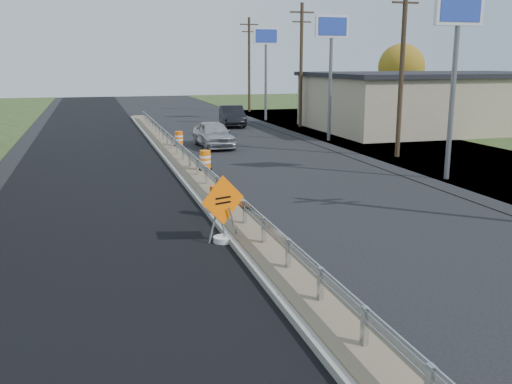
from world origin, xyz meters
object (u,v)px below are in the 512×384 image
object	(u,v)px
barrel_median_near	(217,199)
barrel_median_far	(179,139)
car_silver	(214,134)
barrel_median_mid	(205,161)
barrel_shoulder_far	(240,114)
caution_sign	(223,226)
car_dark_mid	(232,116)

from	to	relation	value
barrel_median_near	barrel_median_far	world-z (taller)	barrel_median_far
barrel_median_far	car_silver	xyz separation A→B (m)	(2.18, 0.53, 0.15)
barrel_median_mid	car_silver	bearing A→B (deg)	75.54
car_silver	barrel_median_mid	bearing A→B (deg)	-107.02
barrel_median_mid	barrel_shoulder_far	xyz separation A→B (m)	(8.08, 24.97, -0.26)
car_silver	barrel_median_near	bearing A→B (deg)	-104.18
barrel_median_mid	barrel_median_far	bearing A→B (deg)	90.00
barrel_median_near	barrel_median_far	size ratio (longest dim) A/B	0.95
barrel_shoulder_far	barrel_median_mid	bearing A→B (deg)	-107.93
caution_sign	barrel_median_mid	xyz separation A→B (m)	(1.45, 9.98, 0.16)
barrel_median_mid	car_silver	xyz separation A→B (m)	(2.18, 8.44, 0.13)
barrel_median_near	barrel_shoulder_far	size ratio (longest dim) A/B	0.99
caution_sign	car_silver	distance (m)	18.78
barrel_median_near	barrel_median_far	xyz separation A→B (m)	(1.04, 15.12, 0.02)
barrel_shoulder_far	car_silver	world-z (taller)	car_silver
barrel_median_near	caution_sign	bearing A→B (deg)	-98.38
caution_sign	car_dark_mid	bearing A→B (deg)	55.54
barrel_median_near	car_silver	distance (m)	15.97
barrel_median_far	barrel_median_mid	bearing A→B (deg)	-90.00
barrel_median_near	car_silver	world-z (taller)	car_silver
barrel_median_near	car_dark_mid	world-z (taller)	car_dark_mid
barrel_median_mid	car_dark_mid	world-z (taller)	car_dark_mid
barrel_median_mid	barrel_shoulder_far	size ratio (longest dim) A/B	1.08
barrel_median_near	barrel_shoulder_far	distance (m)	33.44
car_dark_mid	barrel_shoulder_far	bearing A→B (deg)	76.74
barrel_median_near	car_silver	size ratio (longest dim) A/B	0.18
barrel_median_mid	barrel_shoulder_far	world-z (taller)	barrel_median_mid
car_silver	car_dark_mid	xyz separation A→B (m)	(3.87, 11.00, 0.03)
barrel_median_far	car_silver	size ratio (longest dim) A/B	0.19
caution_sign	barrel_median_mid	world-z (taller)	caution_sign
car_dark_mid	caution_sign	bearing A→B (deg)	-97.31
barrel_median_near	barrel_shoulder_far	bearing A→B (deg)	74.17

